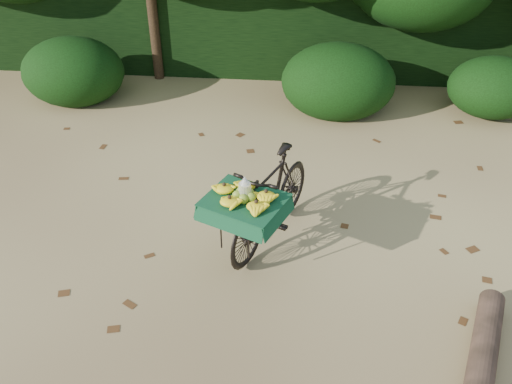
{
  "coord_description": "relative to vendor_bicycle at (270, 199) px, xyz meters",
  "views": [
    {
      "loc": [
        0.93,
        -4.13,
        4.12
      ],
      "look_at": [
        0.5,
        0.46,
        0.89
      ],
      "focal_mm": 38.0,
      "sensor_mm": 36.0,
      "label": 1
    }
  ],
  "objects": [
    {
      "name": "ground",
      "position": [
        -0.63,
        -0.82,
        -0.56
      ],
      "size": [
        80.0,
        80.0,
        0.0
      ],
      "primitive_type": "plane",
      "color": "tan",
      "rests_on": "ground"
    },
    {
      "name": "leaf_litter",
      "position": [
        -0.63,
        -0.17,
        -0.55
      ],
      "size": [
        7.0,
        7.3,
        0.01
      ],
      "primitive_type": null,
      "color": "#4E2E15",
      "rests_on": "ground"
    },
    {
      "name": "hedge_backdrop",
      "position": [
        -0.63,
        5.48,
        0.34
      ],
      "size": [
        26.0,
        1.8,
        1.8
      ],
      "primitive_type": "cube",
      "color": "black",
      "rests_on": "ground"
    },
    {
      "name": "bush_clumps",
      "position": [
        -0.13,
        3.48,
        -0.11
      ],
      "size": [
        8.8,
        1.7,
        0.9
      ],
      "primitive_type": null,
      "color": "black",
      "rests_on": "ground"
    },
    {
      "name": "vendor_bicycle",
      "position": [
        0.0,
        0.0,
        0.0
      ],
      "size": [
        1.33,
        1.93,
        1.1
      ],
      "rotation": [
        0.0,
        0.0,
        -0.41
      ],
      "color": "black",
      "rests_on": "ground"
    }
  ]
}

